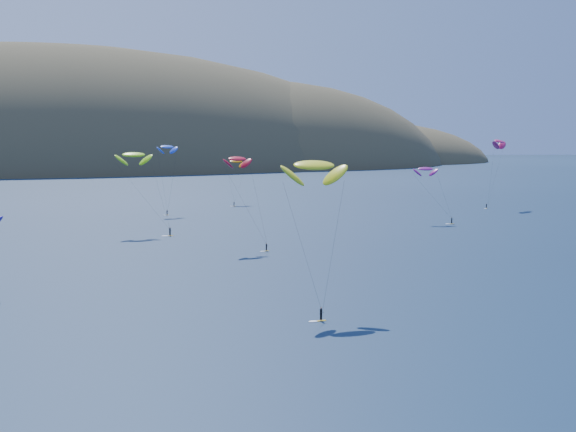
{
  "coord_description": "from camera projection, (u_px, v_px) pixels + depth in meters",
  "views": [
    {
      "loc": [
        -60.16,
        -67.67,
        25.44
      ],
      "look_at": [
        3.89,
        80.0,
        9.0
      ],
      "focal_mm": 50.0,
      "sensor_mm": 36.0,
      "label": 1
    }
  ],
  "objects": [
    {
      "name": "ground",
      "position": [
        544.0,
        366.0,
        88.16
      ],
      "size": [
        2800.0,
        2800.0,
        0.0
      ],
      "primitive_type": "plane",
      "color": "black",
      "rests_on": "ground"
    },
    {
      "name": "island",
      "position": [
        82.0,
        181.0,
        618.09
      ],
      "size": [
        730.0,
        300.0,
        210.0
      ],
      "color": "#3D3526",
      "rests_on": "ground"
    },
    {
      "name": "kitesurfer_2",
      "position": [
        314.0,
        165.0,
        116.9
      ],
      "size": [
        9.99,
        11.77,
        23.69
      ],
      "rotation": [
        0.0,
        0.0,
        -0.04
      ],
      "color": "yellow",
      "rests_on": "ground"
    },
    {
      "name": "kitesurfer_3",
      "position": [
        134.0,
        155.0,
        205.49
      ],
      "size": [
        12.06,
        12.19,
        22.78
      ],
      "rotation": [
        0.0,
        0.0,
        -0.02
      ],
      "color": "yellow",
      "rests_on": "ground"
    },
    {
      "name": "kitesurfer_4",
      "position": [
        167.0,
        147.0,
        256.2
      ],
      "size": [
        8.08,
        8.49,
        23.52
      ],
      "rotation": [
        0.0,
        0.0,
        0.33
      ],
      "color": "yellow",
      "rests_on": "ground"
    },
    {
      "name": "kitesurfer_6",
      "position": [
        426.0,
        169.0,
        231.83
      ],
      "size": [
        8.64,
        10.62,
        17.44
      ],
      "rotation": [
        0.0,
        0.0,
        -0.28
      ],
      "color": "yellow",
      "rests_on": "ground"
    },
    {
      "name": "kitesurfer_8",
      "position": [
        499.0,
        141.0,
        277.57
      ],
      "size": [
        11.83,
        8.47,
        25.6
      ],
      "rotation": [
        0.0,
        0.0,
        0.57
      ],
      "color": "yellow",
      "rests_on": "ground"
    },
    {
      "name": "kitesurfer_9",
      "position": [
        237.0,
        159.0,
        178.41
      ],
      "size": [
        8.4,
        10.28,
        21.97
      ],
      "rotation": [
        0.0,
        0.0,
        0.24
      ],
      "color": "yellow",
      "rests_on": "ground"
    },
    {
      "name": "kitesurfer_11",
      "position": [
        236.0,
        161.0,
        293.51
      ],
      "size": [
        8.94,
        11.97,
        17.76
      ],
      "rotation": [
        0.0,
        0.0,
        0.06
      ],
      "color": "yellow",
      "rests_on": "ground"
    }
  ]
}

